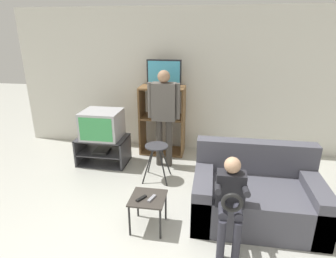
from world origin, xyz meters
TOP-DOWN VIEW (x-y plane):
  - wall_back at (0.00, 3.31)m, footprint 6.40×0.06m
  - tv_stand at (-1.28, 2.39)m, footprint 0.83×0.56m
  - television_main at (-1.27, 2.40)m, footprint 0.63×0.56m
  - media_shelf at (-0.35, 3.01)m, footprint 0.81×0.46m
  - television_flat at (-0.32, 3.01)m, footprint 0.61×0.20m
  - folding_stool at (-0.25, 1.97)m, footprint 0.40×0.39m
  - snack_table at (-0.12, 0.85)m, footprint 0.40×0.40m
  - remote_control_black at (-0.19, 0.80)m, footprint 0.11×0.14m
  - remote_control_white at (-0.07, 0.82)m, footprint 0.08×0.15m
  - couch at (1.12, 1.25)m, footprint 1.49×0.95m
  - person_standing_adult at (-0.22, 2.47)m, footprint 0.53×0.20m
  - person_seated_child at (0.78, 0.70)m, footprint 0.33×0.43m

SIDE VIEW (x-z plane):
  - tv_stand at x=-1.28m, z-range 0.00..0.47m
  - couch at x=1.12m, z-range -0.14..0.74m
  - snack_table at x=-0.12m, z-range 0.15..0.55m
  - remote_control_black at x=-0.19m, z-range 0.40..0.42m
  - remote_control_white at x=-0.07m, z-range 0.40..0.42m
  - folding_stool at x=-0.25m, z-range 0.18..0.75m
  - person_seated_child at x=0.78m, z-range 0.10..1.10m
  - media_shelf at x=-0.35m, z-range 0.01..1.27m
  - television_main at x=-1.27m, z-range 0.47..0.94m
  - person_standing_adult at x=-0.22m, z-range 0.17..1.79m
  - wall_back at x=0.00m, z-range 0.00..2.60m
  - television_flat at x=-0.32m, z-range 1.24..1.71m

